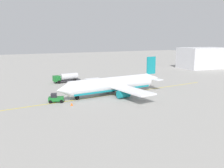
# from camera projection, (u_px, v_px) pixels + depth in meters

# --- Properties ---
(ground_plane) EXTENTS (400.00, 400.00, 0.00)m
(ground_plane) POSITION_uv_depth(u_px,v_px,m) (112.00, 95.00, 66.90)
(ground_plane) COLOR #9E9B96
(airplane) EXTENTS (33.01, 28.56, 9.92)m
(airplane) POSITION_uv_depth(u_px,v_px,m) (113.00, 85.00, 66.64)
(airplane) COLOR white
(airplane) RESTS_ON ground
(fuel_tanker) EXTENTS (9.82, 3.54, 3.15)m
(fuel_tanker) POSITION_uv_depth(u_px,v_px,m) (66.00, 77.00, 85.79)
(fuel_tanker) COLOR #2D2D33
(fuel_tanker) RESTS_ON ground
(pushback_tug) EXTENTS (4.07, 3.34, 2.20)m
(pushback_tug) POSITION_uv_depth(u_px,v_px,m) (56.00, 98.00, 58.76)
(pushback_tug) COLOR #196B28
(pushback_tug) RESTS_ON ground
(refueling_worker) EXTENTS (0.51, 0.61, 1.71)m
(refueling_worker) POSITION_uv_depth(u_px,v_px,m) (88.00, 83.00, 80.68)
(refueling_worker) COLOR navy
(refueling_worker) RESTS_ON ground
(safety_cone_nose) EXTENTS (0.62, 0.62, 0.68)m
(safety_cone_nose) POSITION_uv_depth(u_px,v_px,m) (72.00, 104.00, 55.97)
(safety_cone_nose) COLOR #F2590F
(safety_cone_nose) RESTS_ON ground
(distant_hangar) EXTENTS (24.75, 17.15, 10.68)m
(distant_hangar) POSITION_uv_depth(u_px,v_px,m) (203.00, 58.00, 126.79)
(distant_hangar) COLOR silver
(distant_hangar) RESTS_ON ground
(taxi_line_marking) EXTENTS (72.19, 4.89, 0.01)m
(taxi_line_marking) POSITION_uv_depth(u_px,v_px,m) (112.00, 95.00, 66.90)
(taxi_line_marking) COLOR yellow
(taxi_line_marking) RESTS_ON ground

